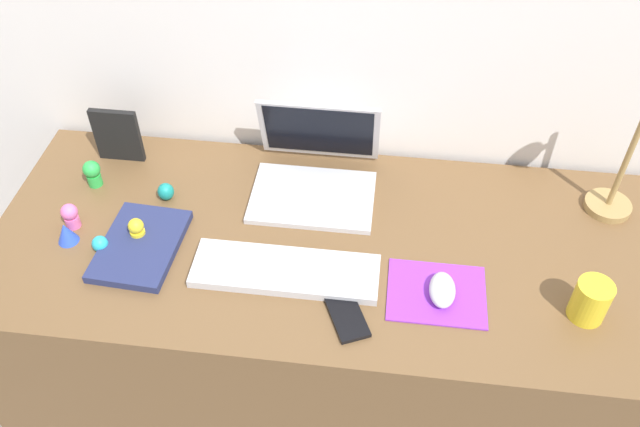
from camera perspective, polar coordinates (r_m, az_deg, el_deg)
ground_plane at (r=2.14m, az=0.66°, el=-16.11°), size 6.00×6.00×0.00m
back_wall at (r=1.79m, az=2.25°, el=6.83°), size 2.79×0.05×1.54m
desk at (r=1.82m, az=0.76°, el=-10.41°), size 1.59×0.66×0.74m
laptop at (r=1.65m, az=-0.39°, el=3.98°), size 0.30×0.27×0.21m
keyboard at (r=1.47m, az=-2.97°, el=-4.94°), size 0.41×0.13×0.02m
mousepad at (r=1.46m, az=9.95°, el=-6.72°), size 0.21×0.17×0.00m
mouse at (r=1.44m, az=10.43°, el=-6.45°), size 0.06×0.10×0.03m
cell_phone at (r=1.40m, az=2.28°, el=-8.69°), size 0.11×0.14×0.01m
desk_lamp at (r=1.62m, az=25.32°, el=4.41°), size 0.11×0.16×0.39m
notebook_pad at (r=1.57m, az=-15.12°, el=-2.66°), size 0.18×0.25×0.02m
picture_frame at (r=1.79m, az=-16.97°, el=6.42°), size 0.12×0.02×0.15m
coffee_mug at (r=1.47m, az=22.16°, el=-6.93°), size 0.07×0.07×0.09m
toy_figurine_teal at (r=1.67m, az=-13.07°, el=1.84°), size 0.04×0.04×0.04m
toy_figurine_blue at (r=1.63m, az=-20.92°, el=-1.55°), size 0.05×0.05×0.05m
toy_figurine_pink at (r=1.65m, az=-20.59°, el=-0.14°), size 0.04×0.04×0.07m
toy_figurine_green at (r=1.75m, az=-18.90°, el=3.33°), size 0.04×0.04×0.07m
toy_figurine_cyan at (r=1.58m, az=-18.32°, el=-2.49°), size 0.04×0.04×0.04m
toy_figurine_yellow at (r=1.58m, az=-15.41°, el=-1.36°), size 0.04×0.04×0.06m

